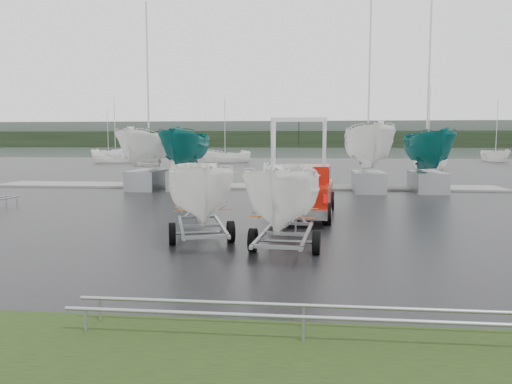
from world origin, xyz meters
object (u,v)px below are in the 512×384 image
object	(u,v)px
trailer_hitched	(286,140)
trailer_parked	(200,141)
boat_hoist	(299,142)
pickup_truck	(306,190)

from	to	relation	value
trailer_hitched	trailer_parked	size ratio (longest dim) A/B	1.01
trailer_hitched	trailer_parked	xyz separation A→B (m)	(-2.38, 0.91, -0.03)
trailer_hitched	boat_hoist	distance (m)	17.07
trailer_parked	boat_hoist	world-z (taller)	trailer_parked
pickup_truck	trailer_parked	xyz separation A→B (m)	(-2.83, -5.33, 1.84)
pickup_truck	trailer_hitched	xyz separation A→B (m)	(-0.46, -6.25, 1.86)
trailer_parked	boat_hoist	xyz separation A→B (m)	(2.31, 16.15, -0.13)
boat_hoist	trailer_parked	bearing A→B (deg)	-98.14
pickup_truck	boat_hoist	bearing A→B (deg)	96.92
pickup_truck	trailer_parked	size ratio (longest dim) A/B	1.10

